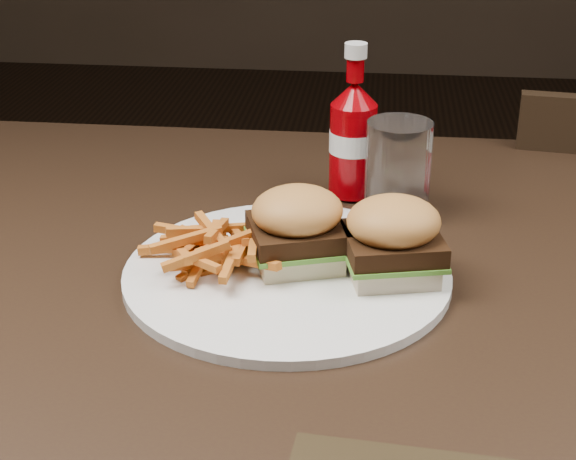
# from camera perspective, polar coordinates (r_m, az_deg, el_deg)

# --- Properties ---
(dining_table) EXTENTS (1.20, 0.80, 0.04)m
(dining_table) POSITION_cam_1_polar(r_m,az_deg,el_deg) (0.96, 5.84, -2.91)
(dining_table) COLOR black
(dining_table) RESTS_ON ground
(plate) EXTENTS (0.33, 0.33, 0.01)m
(plate) POSITION_cam_1_polar(r_m,az_deg,el_deg) (0.90, -0.07, -2.86)
(plate) COLOR white
(plate) RESTS_ON dining_table
(sandwich_half_a) EXTENTS (0.10, 0.10, 0.02)m
(sandwich_half_a) POSITION_cam_1_polar(r_m,az_deg,el_deg) (0.90, 0.59, -1.57)
(sandwich_half_a) COLOR #FAF1B6
(sandwich_half_a) RESTS_ON plate
(sandwich_half_b) EXTENTS (0.10, 0.10, 0.02)m
(sandwich_half_b) POSITION_cam_1_polar(r_m,az_deg,el_deg) (0.89, 6.69, -2.31)
(sandwich_half_b) COLOR beige
(sandwich_half_b) RESTS_ON plate
(fries_pile) EXTENTS (0.13, 0.13, 0.04)m
(fries_pile) POSITION_cam_1_polar(r_m,az_deg,el_deg) (0.90, -4.88, -0.93)
(fries_pile) COLOR #C07B15
(fries_pile) RESTS_ON plate
(ketchup_bottle) EXTENTS (0.07, 0.07, 0.11)m
(ketchup_bottle) POSITION_cam_1_polar(r_m,az_deg,el_deg) (1.08, 4.20, 5.21)
(ketchup_bottle) COLOR #830005
(ketchup_bottle) RESTS_ON dining_table
(tumbler) EXTENTS (0.09, 0.09, 0.12)m
(tumbler) POSITION_cam_1_polar(r_m,az_deg,el_deg) (1.03, 7.11, 3.77)
(tumbler) COLOR white
(tumbler) RESTS_ON dining_table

